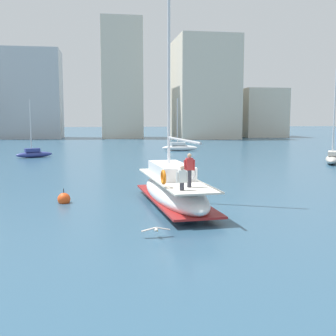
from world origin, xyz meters
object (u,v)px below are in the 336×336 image
Objects in this scene: mooring_buoy at (64,199)px; moored_sloop_far at (180,147)px; moored_catamaran at (332,158)px; main_sailboat at (174,189)px; moored_sloop_near at (34,153)px; seagull at (156,229)px.

moored_sloop_far is at bearing 69.33° from mooring_buoy.
moored_catamaran is 10.01× the size of mooring_buoy.
main_sailboat reaches higher than moored_sloop_near.
moored_sloop_far is 0.78× the size of moored_catamaran.
main_sailboat is 14.28× the size of mooring_buoy.
moored_catamaran reaches higher than moored_sloop_near.
moored_sloop_near reaches higher than mooring_buoy.
mooring_buoy is (5.76, -27.81, -0.28)m from moored_sloop_near.
mooring_buoy is (-5.86, 1.65, -0.70)m from main_sailboat.
main_sailboat is 1.98× the size of moored_sloop_near.
moored_catamaran is at bearing 32.26° from mooring_buoy.
seagull is 8.51m from mooring_buoy.
mooring_buoy is at bearing -147.74° from moored_catamaran.
main_sailboat reaches higher than seagull.
moored_sloop_near is 28.40m from mooring_buoy.
moored_sloop_near is at bearing 101.70° from mooring_buoy.
moored_catamaran reaches higher than mooring_buoy.
moored_sloop_far is (18.92, 7.07, 0.05)m from moored_sloop_near.
moored_sloop_near is at bearing 105.69° from seagull.
moored_sloop_near is at bearing 111.53° from main_sailboat.
moored_sloop_far reaches higher than moored_sloop_near.
moored_sloop_far is (7.30, 36.53, -0.36)m from main_sailboat.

